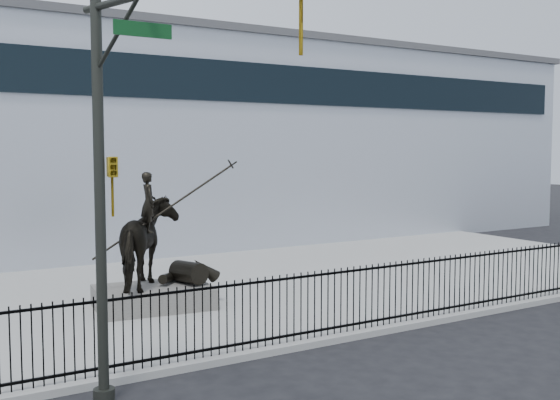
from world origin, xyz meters
TOP-DOWN VIEW (x-y plane):
  - ground at (0.00, 0.00)m, footprint 120.00×120.00m
  - plaza at (0.00, 7.00)m, footprint 30.00×12.00m
  - building at (0.00, 20.00)m, footprint 44.00×14.00m
  - picket_fence at (0.00, 1.25)m, footprint 22.10×0.10m
  - statue_plinth at (-4.08, 5.74)m, footprint 3.15×2.35m
  - equestrian_statue at (-4.02, 5.74)m, footprint 3.74×2.54m
  - traffic_signal_left at (-6.75, -0.62)m, footprint 1.52×4.84m

SIDE VIEW (x-z plane):
  - ground at x=0.00m, z-range 0.00..0.00m
  - plaza at x=0.00m, z-range 0.00..0.15m
  - statue_plinth at x=-4.08m, z-range 0.15..0.70m
  - picket_fence at x=0.00m, z-range 0.15..1.65m
  - equestrian_statue at x=-4.02m, z-range 0.26..3.45m
  - traffic_signal_left at x=-6.75m, z-range 0.53..7.53m
  - building at x=0.00m, z-range 0.00..9.00m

